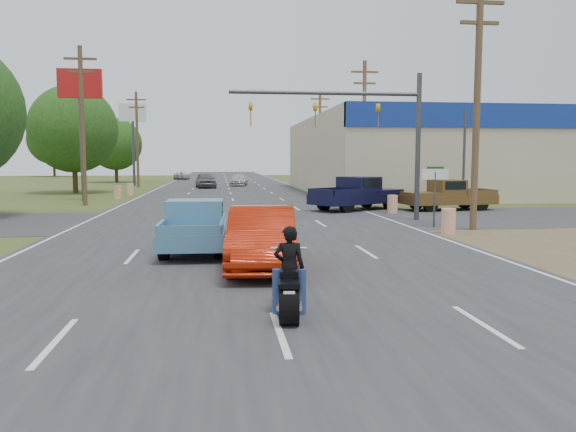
{
  "coord_description": "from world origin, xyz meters",
  "views": [
    {
      "loc": [
        -0.98,
        -9.08,
        2.9
      ],
      "look_at": [
        0.98,
        6.86,
        1.3
      ],
      "focal_mm": 35.0,
      "sensor_mm": 36.0,
      "label": 1
    }
  ],
  "objects": [
    {
      "name": "pole_sign_left_near",
      "position": [
        -10.5,
        32.0,
        7.17
      ],
      "size": [
        3.0,
        0.35,
        9.2
      ],
      "color": "#3F3F44",
      "rests_on": "ground"
    },
    {
      "name": "tree_6",
      "position": [
        -30.0,
        95.0,
        6.51
      ],
      "size": [
        8.82,
        8.82,
        10.92
      ],
      "color": "#422D19",
      "rests_on": "ground"
    },
    {
      "name": "barrel_1",
      "position": [
        8.4,
        20.5,
        0.5
      ],
      "size": [
        0.56,
        0.56,
        1.0
      ],
      "primitive_type": "cylinder",
      "color": "orange",
      "rests_on": "ground"
    },
    {
      "name": "red_convertible",
      "position": [
        0.14,
        5.77,
        0.82
      ],
      "size": [
        2.14,
        5.09,
        1.64
      ],
      "primitive_type": "imported",
      "rotation": [
        0.0,
        0.0,
        -0.08
      ],
      "color": "#A91C07",
      "rests_on": "ground"
    },
    {
      "name": "pole_sign_left_far",
      "position": [
        -10.5,
        56.0,
        7.17
      ],
      "size": [
        3.0,
        0.35,
        9.2
      ],
      "color": "#3F3F44",
      "rests_on": "ground"
    },
    {
      "name": "main_road",
      "position": [
        0.0,
        40.0,
        0.01
      ],
      "size": [
        15.0,
        180.0,
        0.02
      ],
      "primitive_type": "cube",
      "color": "#2D2D30",
      "rests_on": "ground"
    },
    {
      "name": "distant_car_silver",
      "position": [
        1.23,
        54.52,
        0.64
      ],
      "size": [
        2.34,
        4.61,
        1.28
      ],
      "primitive_type": "imported",
      "rotation": [
        0.0,
        0.0,
        -0.13
      ],
      "color": "#BCBBC1",
      "rests_on": "ground"
    },
    {
      "name": "utility_pole_5",
      "position": [
        -9.5,
        28.0,
        5.32
      ],
      "size": [
        2.0,
        0.28,
        10.0
      ],
      "color": "#4C3823",
      "rests_on": "ground"
    },
    {
      "name": "tree_5",
      "position": [
        30.0,
        95.0,
        5.88
      ],
      "size": [
        7.98,
        7.98,
        9.88
      ],
      "color": "#422D19",
      "rests_on": "ground"
    },
    {
      "name": "rider",
      "position": [
        0.3,
        1.17,
        0.8
      ],
      "size": [
        0.62,
        0.45,
        1.59
      ],
      "primitive_type": "imported",
      "rotation": [
        0.0,
        0.0,
        3.02
      ],
      "color": "black",
      "rests_on": "ground"
    },
    {
      "name": "tree_1",
      "position": [
        -13.5,
        42.0,
        5.57
      ],
      "size": [
        7.56,
        7.56,
        9.36
      ],
      "color": "#422D19",
      "rests_on": "ground"
    },
    {
      "name": "street_name_sign",
      "position": [
        8.8,
        15.5,
        1.61
      ],
      "size": [
        0.8,
        0.08,
        2.61
      ],
      "color": "#3F3F44",
      "rests_on": "ground"
    },
    {
      "name": "barrel_2",
      "position": [
        -8.5,
        34.0,
        0.5
      ],
      "size": [
        0.56,
        0.56,
        1.0
      ],
      "primitive_type": "cylinder",
      "color": "orange",
      "rests_on": "ground"
    },
    {
      "name": "utility_pole_6",
      "position": [
        -9.5,
        52.0,
        5.32
      ],
      "size": [
        2.0,
        0.28,
        10.0
      ],
      "color": "#4C3823",
      "rests_on": "ground"
    },
    {
      "name": "tree_2",
      "position": [
        -14.2,
        66.0,
        4.95
      ],
      "size": [
        6.72,
        6.72,
        8.32
      ],
      "color": "#422D19",
      "rests_on": "ground"
    },
    {
      "name": "ground",
      "position": [
        0.0,
        0.0,
        0.0
      ],
      "size": [
        200.0,
        200.0,
        0.0
      ],
      "primitive_type": "plane",
      "color": "#3A461C",
      "rests_on": "ground"
    },
    {
      "name": "big_box_store",
      "position": [
        32.0,
        39.93,
        3.31
      ],
      "size": [
        50.0,
        28.1,
        6.6
      ],
      "color": "#B7A88C",
      "rests_on": "ground"
    },
    {
      "name": "signal_mast",
      "position": [
        5.82,
        17.0,
        4.8
      ],
      "size": [
        9.12,
        0.4,
        7.0
      ],
      "color": "#3F3F44",
      "rests_on": "ground"
    },
    {
      "name": "navy_pickup",
      "position": [
        7.12,
        22.84,
        0.98
      ],
      "size": [
        6.15,
        4.93,
        1.93
      ],
      "rotation": [
        0.0,
        0.0,
        -1.03
      ],
      "color": "black",
      "rests_on": "ground"
    },
    {
      "name": "dirt_verge",
      "position": [
        11.0,
        10.0,
        0.01
      ],
      "size": [
        8.0,
        18.0,
        0.01
      ],
      "primitive_type": "cube",
      "color": "brown",
      "rests_on": "ground"
    },
    {
      "name": "utility_pole_2",
      "position": [
        9.5,
        31.0,
        5.32
      ],
      "size": [
        2.0,
        0.28,
        10.0
      ],
      "color": "#4C3823",
      "rests_on": "ground"
    },
    {
      "name": "cross_road",
      "position": [
        0.0,
        18.0,
        0.01
      ],
      "size": [
        120.0,
        10.0,
        0.02
      ],
      "primitive_type": "cube",
      "color": "#2D2D30",
      "rests_on": "ground"
    },
    {
      "name": "barrel_0",
      "position": [
        8.0,
        12.0,
        0.5
      ],
      "size": [
        0.56,
        0.56,
        1.0
      ],
      "primitive_type": "cylinder",
      "color": "orange",
      "rests_on": "ground"
    },
    {
      "name": "motorcycle",
      "position": [
        0.3,
        1.11,
        0.52
      ],
      "size": [
        0.75,
        2.32,
        1.18
      ],
      "rotation": [
        0.0,
        0.0,
        -0.12
      ],
      "color": "black",
      "rests_on": "ground"
    },
    {
      "name": "barrel_3",
      "position": [
        -8.2,
        38.0,
        0.5
      ],
      "size": [
        0.56,
        0.56,
        1.0
      ],
      "primitive_type": "cylinder",
      "color": "orange",
      "rests_on": "ground"
    },
    {
      "name": "lane_sign",
      "position": [
        8.2,
        14.0,
        1.9
      ],
      "size": [
        1.2,
        0.08,
        2.52
      ],
      "color": "#3F3F44",
      "rests_on": "ground"
    },
    {
      "name": "utility_pole_3",
      "position": [
        9.5,
        49.0,
        5.32
      ],
      "size": [
        2.0,
        0.28,
        10.0
      ],
      "color": "#4C3823",
      "rests_on": "ground"
    },
    {
      "name": "brown_pickup",
      "position": [
        12.09,
        21.98,
        0.89
      ],
      "size": [
        5.54,
        2.69,
        1.77
      ],
      "rotation": [
        0.0,
        0.0,
        1.69
      ],
      "color": "black",
      "rests_on": "ground"
    },
    {
      "name": "utility_pole_1",
      "position": [
        9.5,
        13.0,
        5.32
      ],
      "size": [
        2.0,
        0.28,
        10.0
      ],
      "color": "#4C3823",
      "rests_on": "ground"
    },
    {
      "name": "distant_car_grey",
      "position": [
        -2.39,
        50.06,
        0.8
      ],
      "size": [
        2.48,
        4.9,
        1.6
      ],
      "primitive_type": "imported",
      "rotation": [
        0.0,
        0.0,
        0.13
      ],
      "color": "#58595D",
      "rests_on": "ground"
    },
    {
      "name": "blue_pickup",
      "position": [
        -1.76,
        8.95,
        0.83
      ],
      "size": [
        2.03,
        5.0,
        1.64
      ],
      "rotation": [
        0.0,
        0.0,
        -0.03
      ],
      "color": "black",
      "rests_on": "ground"
    },
    {
      "name": "distant_car_white",
      "position": [
        -6.5,
        76.13,
        0.59
      ],
      "size": [
        2.34,
        4.43,
        1.19
      ],
      "primitive_type": "imported",
      "rotation": [
        0.0,
        0.0,
        3.05
      ],
      "color": "silver",
      "rests_on": "ground"
    }
  ]
}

